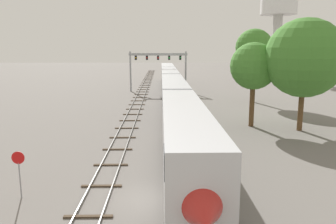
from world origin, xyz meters
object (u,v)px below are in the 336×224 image
(stop_sign, at_px, (19,168))
(trackside_tree_mid, at_px, (254,66))
(water_tower, at_px, (279,10))
(passenger_train, at_px, (171,87))
(signal_gantry, at_px, (158,62))
(trackside_tree_right, at_px, (305,58))
(trackside_tree_left, at_px, (254,48))

(stop_sign, distance_m, trackside_tree_mid, 26.75)
(water_tower, distance_m, stop_sign, 89.86)
(passenger_train, relative_size, signal_gantry, 7.02)
(stop_sign, xyz_separation_m, trackside_tree_right, (23.44, 16.32, 5.93))
(signal_gantry, height_order, trackside_tree_mid, trackside_tree_mid)
(trackside_tree_left, xyz_separation_m, trackside_tree_right, (-0.16, -20.09, -1.14))
(stop_sign, distance_m, trackside_tree_right, 29.17)
(signal_gantry, height_order, trackside_tree_right, trackside_tree_right)
(passenger_train, relative_size, trackside_tree_mid, 8.95)
(water_tower, bearing_deg, trackside_tree_left, -113.27)
(signal_gantry, distance_m, trackside_tree_right, 38.12)
(trackside_tree_left, bearing_deg, signal_gantry, 137.34)
(passenger_train, distance_m, trackside_tree_left, 15.02)
(trackside_tree_right, bearing_deg, stop_sign, -145.16)
(trackside_tree_left, bearing_deg, water_tower, 66.73)
(signal_gantry, relative_size, stop_sign, 4.20)
(trackside_tree_right, bearing_deg, passenger_train, 124.86)
(passenger_train, distance_m, trackside_tree_right, 24.09)
(signal_gantry, bearing_deg, stop_sign, -98.64)
(signal_gantry, xyz_separation_m, trackside_tree_mid, (10.96, -32.55, 0.77))
(passenger_train, xyz_separation_m, stop_sign, (-10.00, -35.62, -0.73))
(stop_sign, height_order, trackside_tree_right, trackside_tree_right)
(signal_gantry, distance_m, trackside_tree_mid, 34.35)
(trackside_tree_mid, bearing_deg, stop_sign, -135.37)
(trackside_tree_left, height_order, trackside_tree_right, trackside_tree_left)
(water_tower, xyz_separation_m, trackside_tree_right, (-17.95, -61.47, -11.66))
(trackside_tree_left, xyz_separation_m, trackside_tree_mid, (-4.89, -17.94, -2.11))
(passenger_train, xyz_separation_m, signal_gantry, (-2.25, 15.40, 3.45))
(water_tower, bearing_deg, signal_gantry, -141.49)
(stop_sign, xyz_separation_m, trackside_tree_mid, (18.71, 18.47, 4.95))
(stop_sign, bearing_deg, signal_gantry, 81.36)
(signal_gantry, distance_m, trackside_tree_left, 21.74)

